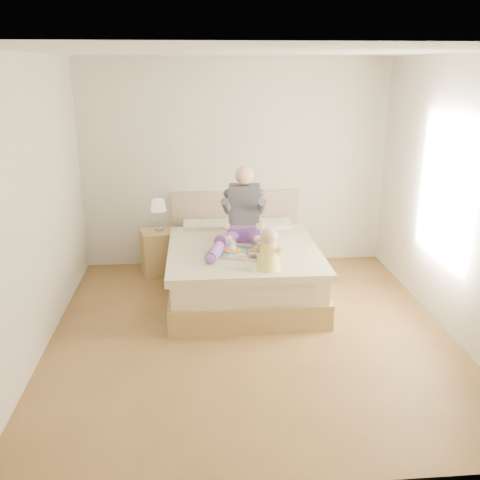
{
  "coord_description": "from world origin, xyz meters",
  "views": [
    {
      "loc": [
        -0.53,
        -4.84,
        2.59
      ],
      "look_at": [
        -0.05,
        0.73,
        0.75
      ],
      "focal_mm": 40.0,
      "sensor_mm": 36.0,
      "label": 1
    }
  ],
  "objects": [
    {
      "name": "nightstand",
      "position": [
        -1.0,
        1.76,
        0.29
      ],
      "size": [
        0.55,
        0.51,
        0.57
      ],
      "rotation": [
        0.0,
        0.0,
        0.24
      ],
      "color": "olive",
      "rests_on": "ground"
    },
    {
      "name": "lamp",
      "position": [
        -1.0,
        1.77,
        0.88
      ],
      "size": [
        0.2,
        0.2,
        0.41
      ],
      "color": "#B3B5BA",
      "rests_on": "nightstand"
    },
    {
      "name": "bed",
      "position": [
        0.0,
        1.08,
        0.32
      ],
      "size": [
        1.7,
        2.18,
        1.0
      ],
      "color": "olive",
      "rests_on": "ground"
    },
    {
      "name": "adult",
      "position": [
        0.02,
        1.06,
        0.88
      ],
      "size": [
        0.76,
        1.13,
        0.91
      ],
      "rotation": [
        0.0,
        0.0,
        -0.12
      ],
      "color": "#61388E",
      "rests_on": "bed"
    },
    {
      "name": "room",
      "position": [
        0.08,
        0.01,
        1.51
      ],
      "size": [
        4.02,
        4.22,
        2.71
      ],
      "color": "brown",
      "rests_on": "ground"
    },
    {
      "name": "tray",
      "position": [
        -0.04,
        0.65,
        0.64
      ],
      "size": [
        0.59,
        0.53,
        0.14
      ],
      "rotation": [
        0.0,
        0.0,
        -0.34
      ],
      "color": "#B3B5BA",
      "rests_on": "bed"
    },
    {
      "name": "baby",
      "position": [
        0.2,
        0.21,
        0.79
      ],
      "size": [
        0.33,
        0.39,
        0.44
      ],
      "rotation": [
        0.0,
        0.0,
        -0.44
      ],
      "color": "#FFE650",
      "rests_on": "bed"
    }
  ]
}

